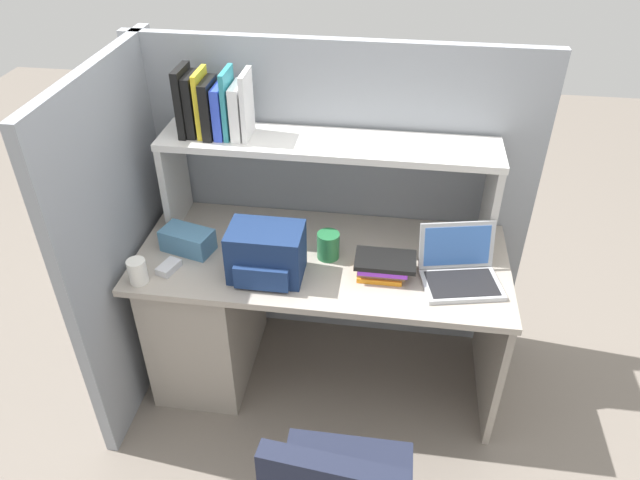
# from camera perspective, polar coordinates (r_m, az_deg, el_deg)

# --- Properties ---
(ground_plane) EXTENTS (8.00, 8.00, 0.00)m
(ground_plane) POSITION_cam_1_polar(r_m,az_deg,el_deg) (3.08, 0.13, -12.49)
(ground_plane) COLOR slate
(desk) EXTENTS (1.60, 0.70, 0.73)m
(desk) POSITION_cam_1_polar(r_m,az_deg,el_deg) (2.86, -7.66, -6.11)
(desk) COLOR #AAA093
(desk) RESTS_ON ground_plane
(cubicle_partition_rear) EXTENTS (1.84, 0.05, 1.55)m
(cubicle_partition_rear) POSITION_cam_1_polar(r_m,az_deg,el_deg) (2.87, 1.20, 3.69)
(cubicle_partition_rear) COLOR gray
(cubicle_partition_rear) RESTS_ON ground_plane
(cubicle_partition_left) EXTENTS (0.05, 1.06, 1.55)m
(cubicle_partition_left) POSITION_cam_1_polar(r_m,az_deg,el_deg) (2.75, -17.85, 0.15)
(cubicle_partition_left) COLOR gray
(cubicle_partition_left) RESTS_ON ground_plane
(overhead_hutch) EXTENTS (1.44, 0.28, 0.45)m
(overhead_hutch) POSITION_cam_1_polar(r_m,az_deg,el_deg) (2.56, 0.79, 7.45)
(overhead_hutch) COLOR beige
(overhead_hutch) RESTS_ON desk
(reference_books_on_shelf) EXTENTS (0.29, 0.17, 0.28)m
(reference_books_on_shelf) POSITION_cam_1_polar(r_m,az_deg,el_deg) (2.56, -10.12, 12.48)
(reference_books_on_shelf) COLOR black
(reference_books_on_shelf) RESTS_ON overhead_hutch
(laptop) EXTENTS (0.36, 0.31, 0.22)m
(laptop) POSITION_cam_1_polar(r_m,az_deg,el_deg) (2.49, 13.15, -2.76)
(laptop) COLOR #B7BABF
(laptop) RESTS_ON desk
(backpack) EXTENTS (0.30, 0.23, 0.22)m
(backpack) POSITION_cam_1_polar(r_m,az_deg,el_deg) (2.43, -5.17, -1.32)
(backpack) COLOR navy
(backpack) RESTS_ON desk
(computer_mouse) EXTENTS (0.09, 0.12, 0.03)m
(computer_mouse) POSITION_cam_1_polar(r_m,az_deg,el_deg) (2.57, -14.23, -2.54)
(computer_mouse) COLOR silver
(computer_mouse) RESTS_ON desk
(paper_cup) EXTENTS (0.08, 0.08, 0.11)m
(paper_cup) POSITION_cam_1_polar(r_m,az_deg,el_deg) (2.52, -17.01, -2.88)
(paper_cup) COLOR white
(paper_cup) RESTS_ON desk
(tissue_box) EXTENTS (0.24, 0.17, 0.10)m
(tissue_box) POSITION_cam_1_polar(r_m,az_deg,el_deg) (2.66, -12.51, -0.02)
(tissue_box) COLOR teal
(tissue_box) RESTS_ON desk
(snack_canister) EXTENTS (0.10, 0.10, 0.12)m
(snack_canister) POSITION_cam_1_polar(r_m,az_deg,el_deg) (2.54, 0.78, -0.54)
(snack_canister) COLOR #26723F
(snack_canister) RESTS_ON desk
(desk_book_stack) EXTENTS (0.25, 0.17, 0.09)m
(desk_book_stack) POSITION_cam_1_polar(r_m,az_deg,el_deg) (2.47, 6.02, -2.40)
(desk_book_stack) COLOR orange
(desk_book_stack) RESTS_ON desk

